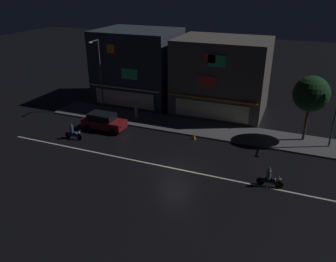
{
  "coord_description": "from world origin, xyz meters",
  "views": [
    {
      "loc": [
        7.91,
        -21.38,
        13.52
      ],
      "look_at": [
        -2.11,
        3.59,
        1.44
      ],
      "focal_mm": 35.64,
      "sensor_mm": 36.0,
      "label": 1
    }
  ],
  "objects_px": {
    "streetlamp_west": "(99,70)",
    "traffic_cone": "(194,136)",
    "motorcycle_following": "(73,133)",
    "motorcycle_lead": "(270,179)",
    "pedestrian_on_sidewalk": "(136,110)",
    "parked_car_near_kerb": "(104,121)"
  },
  "relations": [
    {
      "from": "streetlamp_west",
      "to": "parked_car_near_kerb",
      "type": "height_order",
      "value": "streetlamp_west"
    },
    {
      "from": "pedestrian_on_sidewalk",
      "to": "motorcycle_lead",
      "type": "relative_size",
      "value": 1.04
    },
    {
      "from": "motorcycle_following",
      "to": "traffic_cone",
      "type": "bearing_deg",
      "value": 13.91
    },
    {
      "from": "streetlamp_west",
      "to": "traffic_cone",
      "type": "distance_m",
      "value": 13.1
    },
    {
      "from": "motorcycle_following",
      "to": "motorcycle_lead",
      "type": "bearing_deg",
      "value": -11.86
    },
    {
      "from": "streetlamp_west",
      "to": "pedestrian_on_sidewalk",
      "type": "bearing_deg",
      "value": -8.91
    },
    {
      "from": "parked_car_near_kerb",
      "to": "traffic_cone",
      "type": "distance_m",
      "value": 9.16
    },
    {
      "from": "pedestrian_on_sidewalk",
      "to": "parked_car_near_kerb",
      "type": "distance_m",
      "value": 3.99
    },
    {
      "from": "pedestrian_on_sidewalk",
      "to": "traffic_cone",
      "type": "relative_size",
      "value": 3.58
    },
    {
      "from": "motorcycle_following",
      "to": "streetlamp_west",
      "type": "bearing_deg",
      "value": 93.03
    },
    {
      "from": "parked_car_near_kerb",
      "to": "motorcycle_following",
      "type": "relative_size",
      "value": 2.26
    },
    {
      "from": "motorcycle_lead",
      "to": "traffic_cone",
      "type": "height_order",
      "value": "motorcycle_lead"
    },
    {
      "from": "streetlamp_west",
      "to": "motorcycle_following",
      "type": "bearing_deg",
      "value": -79.48
    },
    {
      "from": "streetlamp_west",
      "to": "traffic_cone",
      "type": "height_order",
      "value": "streetlamp_west"
    },
    {
      "from": "motorcycle_lead",
      "to": "parked_car_near_kerb",
      "type": "bearing_deg",
      "value": 173.33
    },
    {
      "from": "streetlamp_west",
      "to": "motorcycle_lead",
      "type": "relative_size",
      "value": 4.16
    },
    {
      "from": "streetlamp_west",
      "to": "traffic_cone",
      "type": "relative_size",
      "value": 14.37
    },
    {
      "from": "motorcycle_lead",
      "to": "motorcycle_following",
      "type": "bearing_deg",
      "value": -176.29
    },
    {
      "from": "streetlamp_west",
      "to": "parked_car_near_kerb",
      "type": "distance_m",
      "value": 6.44
    },
    {
      "from": "parked_car_near_kerb",
      "to": "motorcycle_following",
      "type": "xyz_separation_m",
      "value": [
        -1.51,
        -2.97,
        -0.24
      ]
    },
    {
      "from": "pedestrian_on_sidewalk",
      "to": "parked_car_near_kerb",
      "type": "height_order",
      "value": "pedestrian_on_sidewalk"
    },
    {
      "from": "parked_car_near_kerb",
      "to": "motorcycle_lead",
      "type": "xyz_separation_m",
      "value": [
        16.49,
        -4.34,
        -0.24
      ]
    }
  ]
}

